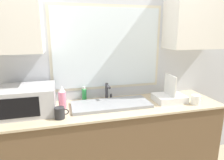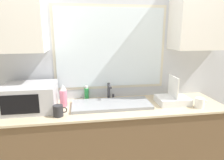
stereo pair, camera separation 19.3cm
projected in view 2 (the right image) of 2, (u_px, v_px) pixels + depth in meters
countertop at (114, 145)px, 2.14m from camera, size 2.24×0.60×0.90m
wall_back at (111, 52)px, 2.17m from camera, size 6.00×0.38×2.60m
sink_basin at (111, 104)px, 2.03m from camera, size 0.79×0.33×0.03m
faucet at (110, 90)px, 2.18m from camera, size 0.08×0.15×0.19m
microwave at (30, 97)px, 1.92m from camera, size 0.49×0.40×0.25m
dish_rack at (172, 99)px, 2.09m from camera, size 0.32×0.25×0.29m
spray_bottle at (63, 96)px, 1.99m from camera, size 0.07×0.07×0.23m
soap_bottle at (87, 93)px, 2.20m from camera, size 0.05×0.05×0.16m
mug_near_sink at (58, 111)px, 1.78m from camera, size 0.12×0.09×0.10m
mug_by_rack at (200, 103)px, 1.98m from camera, size 0.13×0.09×0.10m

